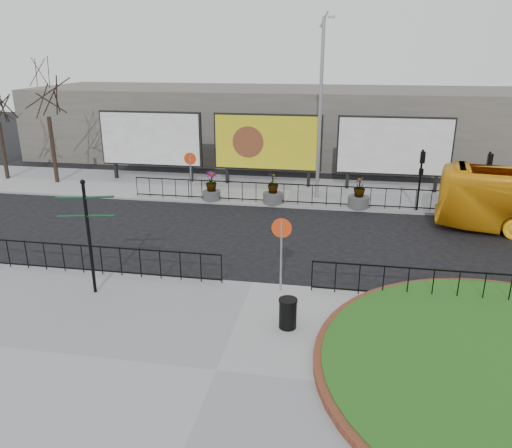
% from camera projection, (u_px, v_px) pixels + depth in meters
% --- Properties ---
extents(ground, '(90.00, 90.00, 0.00)m').
position_uv_depth(ground, '(253.00, 285.00, 16.91)').
color(ground, black).
rests_on(ground, ground).
extents(pavement_near, '(30.00, 10.00, 0.12)m').
position_uv_depth(pavement_near, '(216.00, 372.00, 12.24)').
color(pavement_near, gray).
rests_on(pavement_near, ground).
extents(pavement_far, '(44.00, 6.00, 0.12)m').
position_uv_depth(pavement_far, '(291.00, 191.00, 28.06)').
color(pavement_far, gray).
rests_on(pavement_far, ground).
extents(railing_near_left, '(10.00, 0.10, 1.10)m').
position_uv_depth(railing_near_left, '(82.00, 259.00, 17.39)').
color(railing_near_left, black).
rests_on(railing_near_left, pavement_near).
extents(railing_near_right, '(9.00, 0.10, 1.10)m').
position_uv_depth(railing_near_right, '(458.00, 286.00, 15.35)').
color(railing_near_right, black).
rests_on(railing_near_right, pavement_near).
extents(railing_far, '(18.00, 0.10, 1.10)m').
position_uv_depth(railing_far, '(305.00, 195.00, 25.18)').
color(railing_far, black).
rests_on(railing_far, pavement_far).
extents(speed_sign_far, '(0.64, 0.07, 2.47)m').
position_uv_depth(speed_sign_far, '(190.00, 165.00, 25.85)').
color(speed_sign_far, gray).
rests_on(speed_sign_far, pavement_far).
extents(speed_sign_near, '(0.64, 0.07, 2.47)m').
position_uv_depth(speed_sign_near, '(281.00, 239.00, 15.75)').
color(speed_sign_near, gray).
rests_on(speed_sign_near, pavement_near).
extents(billboard_left, '(6.20, 0.31, 4.10)m').
position_uv_depth(billboard_left, '(151.00, 139.00, 29.52)').
color(billboard_left, black).
rests_on(billboard_left, pavement_far).
extents(billboard_mid, '(6.20, 0.31, 4.10)m').
position_uv_depth(billboard_mid, '(267.00, 143.00, 28.38)').
color(billboard_mid, black).
rests_on(billboard_mid, pavement_far).
extents(billboard_right, '(6.20, 0.31, 4.10)m').
position_uv_depth(billboard_right, '(394.00, 146.00, 27.23)').
color(billboard_right, black).
rests_on(billboard_right, pavement_far).
extents(lamp_post, '(0.74, 0.18, 9.23)m').
position_uv_depth(lamp_post, '(320.00, 107.00, 25.32)').
color(lamp_post, gray).
rests_on(lamp_post, pavement_far).
extents(signal_pole_a, '(0.22, 0.26, 3.00)m').
position_uv_depth(signal_pole_a, '(421.00, 171.00, 23.85)').
color(signal_pole_a, black).
rests_on(signal_pole_a, pavement_far).
extents(signal_pole_b, '(0.22, 0.26, 3.00)m').
position_uv_depth(signal_pole_b, '(487.00, 173.00, 23.36)').
color(signal_pole_b, black).
rests_on(signal_pole_b, pavement_far).
extents(tree_left, '(2.00, 2.00, 7.00)m').
position_uv_depth(tree_left, '(50.00, 123.00, 28.71)').
color(tree_left, '#2D2119').
rests_on(tree_left, pavement_far).
extents(building_backdrop, '(40.00, 10.00, 5.00)m').
position_uv_depth(building_backdrop, '(306.00, 124.00, 36.56)').
color(building_backdrop, '#625D55').
rests_on(building_backdrop, ground).
extents(fingerpost_sign, '(1.75, 0.65, 3.75)m').
position_uv_depth(fingerpost_sign, '(88.00, 226.00, 15.46)').
color(fingerpost_sign, black).
rests_on(fingerpost_sign, pavement_near).
extents(litter_bin, '(0.53, 0.53, 0.88)m').
position_uv_depth(litter_bin, '(288.00, 313.00, 13.98)').
color(litter_bin, black).
rests_on(litter_bin, pavement_near).
extents(planter_a, '(0.92, 0.92, 1.52)m').
position_uv_depth(planter_a, '(211.00, 189.00, 26.06)').
color(planter_a, '#4C4C4F').
rests_on(planter_a, pavement_far).
extents(planter_b, '(1.03, 1.03, 1.56)m').
position_uv_depth(planter_b, '(273.00, 192.00, 25.54)').
color(planter_b, '#4C4C4F').
rests_on(planter_b, pavement_far).
extents(planter_c, '(1.05, 1.05, 1.57)m').
position_uv_depth(planter_c, '(359.00, 196.00, 24.84)').
color(planter_c, '#4C4C4F').
rests_on(planter_c, pavement_far).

